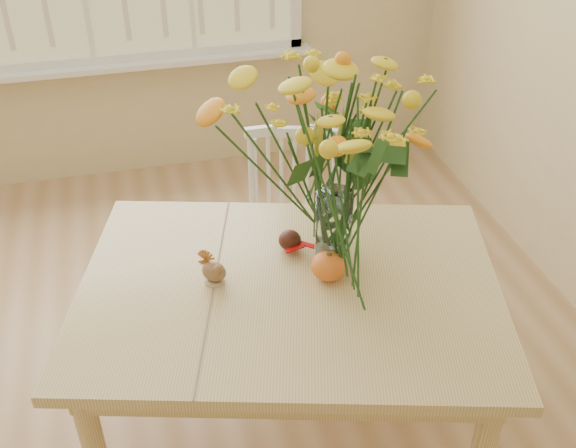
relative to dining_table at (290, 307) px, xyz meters
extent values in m
cube|color=white|center=(-0.56, 2.06, 0.07)|extent=(2.42, 0.12, 0.03)
cube|color=tan|center=(0.00, 0.00, 0.07)|extent=(1.53, 1.27, 0.04)
cube|color=tan|center=(0.00, 0.00, 0.00)|extent=(1.38, 1.12, 0.10)
cylinder|color=tan|center=(-0.45, 0.52, -0.28)|extent=(0.07, 0.07, 0.67)
cylinder|color=tan|center=(0.66, 0.21, -0.28)|extent=(0.07, 0.07, 0.67)
cube|color=white|center=(0.17, 0.60, -0.21)|extent=(0.49, 0.48, 0.05)
cube|color=white|center=(0.21, 0.74, 0.01)|extent=(0.39, 0.16, 0.45)
cylinder|color=white|center=(-0.02, 0.51, -0.43)|extent=(0.03, 0.03, 0.38)
cylinder|color=white|center=(0.07, 0.78, -0.43)|extent=(0.03, 0.03, 0.38)
cylinder|color=white|center=(0.27, 0.41, -0.43)|extent=(0.03, 0.03, 0.38)
cylinder|color=white|center=(0.36, 0.69, -0.43)|extent=(0.03, 0.03, 0.38)
cylinder|color=white|center=(0.16, 0.08, 0.23)|extent=(0.12, 0.12, 0.27)
ellipsoid|color=orange|center=(0.13, 0.00, 0.14)|extent=(0.11, 0.11, 0.09)
cylinder|color=#CCB78C|center=(-0.23, 0.07, 0.10)|extent=(0.06, 0.06, 0.01)
ellipsoid|color=brown|center=(-0.23, 0.07, 0.13)|extent=(0.10, 0.10, 0.07)
ellipsoid|color=#38160F|center=(0.05, 0.18, 0.13)|extent=(0.08, 0.08, 0.07)
camera|label=1|loc=(-0.41, -1.58, 1.46)|focal=42.00mm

